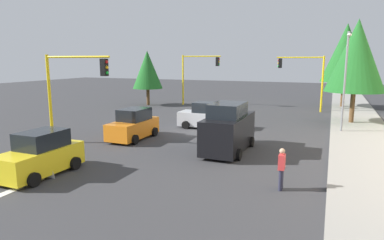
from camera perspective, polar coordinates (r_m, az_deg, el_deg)
ground_plane at (r=23.81m, az=1.26°, el=-2.28°), size 120.00×120.00×0.00m
sidewalk_kerb at (r=27.22m, az=26.49°, el=-1.62°), size 80.00×4.00×0.15m
lane_arrow_near at (r=16.12m, az=-24.77°, el=-9.27°), size 2.40×1.10×1.10m
traffic_signal_near_right at (r=21.12m, az=-19.49°, el=6.12°), size 0.36×4.59×5.42m
traffic_signal_far_left at (r=35.80m, az=18.28°, el=7.66°), size 0.36×4.59×5.50m
traffic_signal_far_right at (r=38.39m, az=0.96°, el=8.44°), size 0.36×4.59×5.65m
street_lamp_curbside at (r=25.31m, az=24.50°, el=7.49°), size 2.15×0.28×7.00m
tree_roadside_far at (r=39.70m, az=24.50°, el=10.25°), size 4.84×4.84×8.87m
tree_roadside_mid at (r=29.72m, az=25.97°, el=9.69°), size 4.50×4.50×8.24m
tree_opposite_side at (r=38.90m, az=-7.52°, el=8.38°), size 3.38×3.38×6.13m
delivery_van_black at (r=19.03m, az=6.14°, el=-1.53°), size 4.80×2.22×2.77m
car_silver at (r=25.56m, az=2.39°, el=0.62°), size 1.99×4.01×1.98m
car_orange at (r=22.39m, az=-9.85°, el=-0.87°), size 4.00×2.02×1.98m
car_yellow at (r=16.62m, az=-24.16°, el=-5.45°), size 3.90×2.00×1.98m
pedestrian_crossing at (r=13.88m, az=14.85°, el=-7.80°), size 0.40×0.24×1.70m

